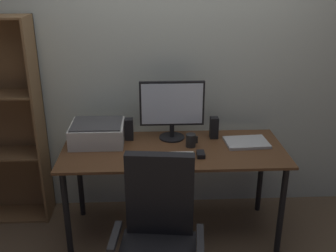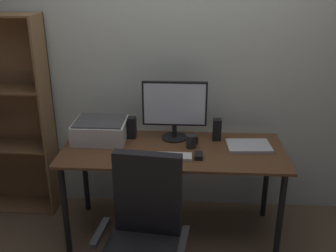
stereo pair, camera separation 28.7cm
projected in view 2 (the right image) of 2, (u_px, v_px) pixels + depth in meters
The scene contains 13 objects.
ground_plane at pixel (173, 232), 3.19m from camera, with size 12.00×12.00×0.00m, color brown.
back_wall at pixel (177, 60), 3.19m from camera, with size 6.40×0.10×2.60m, color beige.
desk at pixel (173, 159), 2.95m from camera, with size 1.65×0.68×0.74m.
monitor at pixel (174, 107), 3.01m from camera, with size 0.50×0.20×0.46m.
keyboard at pixel (171, 156), 2.79m from camera, with size 0.29×0.11×0.02m, color silver.
mouse at pixel (199, 156), 2.78m from camera, with size 0.06×0.10×0.03m, color black.
coffee_mug at pixel (191, 141), 2.93m from camera, with size 0.09×0.07×0.10m.
laptop at pixel (249, 146), 2.94m from camera, with size 0.32×0.23×0.02m, color #B7BABC.
speaker_left at pixel (132, 128), 3.09m from camera, with size 0.06×0.07×0.17m, color black.
speaker_right at pixel (217, 130), 3.05m from camera, with size 0.06×0.07×0.17m, color black.
printer at pixel (101, 130), 3.06m from camera, with size 0.40×0.34×0.16m.
office_chair at pixel (144, 248), 2.31m from camera, with size 0.55×0.54×1.01m.
bookshelf at pixel (1, 119), 3.29m from camera, with size 0.78×0.28×1.67m.
Camera 2 is at (0.12, -2.65, 1.98)m, focal length 42.15 mm.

